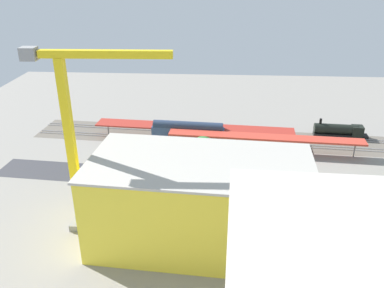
# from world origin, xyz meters

# --- Properties ---
(ground_plane) EXTENTS (183.31, 183.31, 0.00)m
(ground_plane) POSITION_xyz_m (0.00, 0.00, 0.00)
(ground_plane) COLOR gray
(ground_plane) RESTS_ON ground
(rail_bed) EXTENTS (115.29, 22.50, 0.01)m
(rail_bed) POSITION_xyz_m (0.00, -21.79, 0.00)
(rail_bed) COLOR #665E54
(rail_bed) RESTS_ON ground
(street_asphalt) EXTENTS (114.92, 17.61, 0.01)m
(street_asphalt) POSITION_xyz_m (0.00, 3.11, 0.00)
(street_asphalt) COLOR #38383D
(street_asphalt) RESTS_ON ground
(track_rails) EXTENTS (114.25, 16.10, 0.12)m
(track_rails) POSITION_xyz_m (0.00, -21.79, 0.18)
(track_rails) COLOR #9E9EA8
(track_rails) RESTS_ON ground
(platform_canopy_near) EXTENTS (49.69, 7.73, 4.28)m
(platform_canopy_near) POSITION_xyz_m (-6.09, -13.92, 4.01)
(platform_canopy_near) COLOR #C63D2D
(platform_canopy_near) RESTS_ON ground
(platform_canopy_far) EXTENTS (54.30, 9.44, 3.99)m
(platform_canopy_far) POSITION_xyz_m (12.55, -20.19, 3.79)
(platform_canopy_far) COLOR #A82D23
(platform_canopy_far) RESTS_ON ground
(locomotive) EXTENTS (14.79, 3.83, 5.15)m
(locomotive) POSITION_xyz_m (-28.41, -24.74, 1.83)
(locomotive) COLOR black
(locomotive) RESTS_ON ground
(freight_coach_far) EXTENTS (19.72, 4.27, 5.87)m
(freight_coach_far) POSITION_xyz_m (13.99, -18.83, 3.10)
(freight_coach_far) COLOR black
(freight_coach_far) RESTS_ON ground
(parked_car_0) EXTENTS (4.30, 2.08, 1.80)m
(parked_car_0) POSITION_xyz_m (-25.35, 6.48, 0.79)
(parked_car_0) COLOR black
(parked_car_0) RESTS_ON ground
(parked_car_1) EXTENTS (4.87, 2.26, 1.59)m
(parked_car_1) POSITION_xyz_m (-17.51, 6.91, 0.71)
(parked_car_1) COLOR black
(parked_car_1) RESTS_ON ground
(parked_car_2) EXTENTS (4.56, 2.12, 1.72)m
(parked_car_2) POSITION_xyz_m (-9.72, 6.14, 0.76)
(parked_car_2) COLOR black
(parked_car_2) RESTS_ON ground
(parked_car_3) EXTENTS (4.74, 2.29, 1.82)m
(parked_car_3) POSITION_xyz_m (-1.65, 6.35, 0.80)
(parked_car_3) COLOR black
(parked_car_3) RESTS_ON ground
(construction_building) EXTENTS (37.24, 21.03, 14.91)m
(construction_building) POSITION_xyz_m (8.92, 22.93, 7.45)
(construction_building) COLOR yellow
(construction_building) RESTS_ON ground
(construction_roof_slab) EXTENTS (37.89, 21.68, 0.40)m
(construction_roof_slab) POSITION_xyz_m (8.92, 22.93, 15.11)
(construction_roof_slab) COLOR #B7B2A8
(construction_roof_slab) RESTS_ON construction_building
(tower_crane) EXTENTS (23.22, 3.60, 32.80)m
(tower_crane) POSITION_xyz_m (29.34, 20.58, 19.06)
(tower_crane) COLOR gray
(tower_crane) RESTS_ON ground
(box_truck_0) EXTENTS (8.86, 3.46, 3.62)m
(box_truck_0) POSITION_xyz_m (18.54, 8.58, 1.76)
(box_truck_0) COLOR black
(box_truck_0) RESTS_ON ground
(box_truck_1) EXTENTS (10.10, 3.84, 3.57)m
(box_truck_1) POSITION_xyz_m (5.87, 7.41, 1.74)
(box_truck_1) COLOR black
(box_truck_1) RESTS_ON ground
(street_tree_0) EXTENTS (6.04, 6.04, 8.56)m
(street_tree_0) POSITION_xyz_m (9.31, -2.45, 5.54)
(street_tree_0) COLOR brown
(street_tree_0) RESTS_ON ground
(street_tree_2) EXTENTS (5.35, 5.35, 8.05)m
(street_tree_2) POSITION_xyz_m (25.62, -2.56, 5.36)
(street_tree_2) COLOR brown
(street_tree_2) RESTS_ON ground
(street_tree_3) EXTENTS (4.98, 4.98, 6.86)m
(street_tree_3) POSITION_xyz_m (17.81, -2.85, 4.36)
(street_tree_3) COLOR brown
(street_tree_3) RESTS_ON ground
(street_tree_4) EXTENTS (4.97, 4.97, 7.89)m
(street_tree_4) POSITION_xyz_m (25.30, -2.05, 5.38)
(street_tree_4) COLOR brown
(street_tree_4) RESTS_ON ground
(traffic_light) EXTENTS (0.50, 0.36, 6.20)m
(traffic_light) POSITION_xyz_m (10.76, -1.45, 4.13)
(traffic_light) COLOR #333333
(traffic_light) RESTS_ON ground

